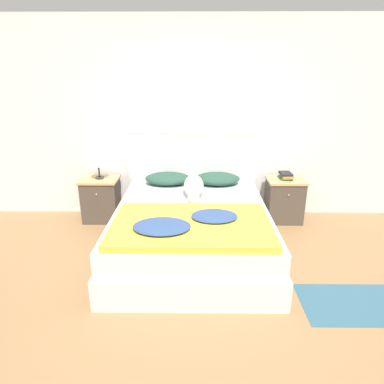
# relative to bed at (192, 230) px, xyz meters

# --- Properties ---
(ground_plane) EXTENTS (16.00, 16.00, 0.00)m
(ground_plane) POSITION_rel_bed_xyz_m (0.04, -0.99, -0.26)
(ground_plane) COLOR #997047
(wall_back) EXTENTS (9.00, 0.06, 2.55)m
(wall_back) POSITION_rel_bed_xyz_m (0.04, 1.14, 1.02)
(wall_back) COLOR white
(wall_back) RESTS_ON ground_plane
(bed) EXTENTS (1.65, 2.08, 0.52)m
(bed) POSITION_rel_bed_xyz_m (0.00, 0.00, 0.00)
(bed) COLOR white
(bed) RESTS_ON ground_plane
(headboard) EXTENTS (1.73, 0.06, 1.17)m
(headboard) POSITION_rel_bed_xyz_m (0.00, 1.06, 0.35)
(headboard) COLOR white
(headboard) RESTS_ON ground_plane
(nightstand_left) EXTENTS (0.48, 0.39, 0.57)m
(nightstand_left) POSITION_rel_bed_xyz_m (-1.21, 0.84, 0.03)
(nightstand_left) COLOR #4C4238
(nightstand_left) RESTS_ON ground_plane
(nightstand_right) EXTENTS (0.48, 0.39, 0.57)m
(nightstand_right) POSITION_rel_bed_xyz_m (1.21, 0.84, 0.03)
(nightstand_right) COLOR #4C4238
(nightstand_right) RESTS_ON ground_plane
(pillow_left) EXTENTS (0.58, 0.39, 0.14)m
(pillow_left) POSITION_rel_bed_xyz_m (-0.32, 0.80, 0.34)
(pillow_left) COLOR #284C3D
(pillow_left) RESTS_ON bed
(pillow_right) EXTENTS (0.58, 0.39, 0.14)m
(pillow_right) POSITION_rel_bed_xyz_m (0.32, 0.80, 0.34)
(pillow_right) COLOR #284C3D
(pillow_right) RESTS_ON bed
(quilt) EXTENTS (1.46, 0.95, 0.12)m
(quilt) POSITION_rel_bed_xyz_m (-0.01, -0.52, 0.31)
(quilt) COLOR yellow
(quilt) RESTS_ON bed
(dog) EXTENTS (0.23, 0.79, 0.21)m
(dog) POSITION_rel_bed_xyz_m (0.02, 0.39, 0.36)
(dog) COLOR silver
(dog) RESTS_ON bed
(book_stack) EXTENTS (0.16, 0.21, 0.09)m
(book_stack) POSITION_rel_bed_xyz_m (1.21, 0.86, 0.36)
(book_stack) COLOR #337547
(book_stack) RESTS_ON nightstand_right
(table_lamp) EXTENTS (0.24, 0.24, 0.31)m
(table_lamp) POSITION_rel_bed_xyz_m (-1.21, 0.86, 0.55)
(table_lamp) COLOR #2D2D33
(table_lamp) RESTS_ON nightstand_left
(rug) EXTENTS (1.12, 0.58, 0.00)m
(rug) POSITION_rel_bed_xyz_m (1.51, -0.91, -0.25)
(rug) COLOR #335B70
(rug) RESTS_ON ground_plane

